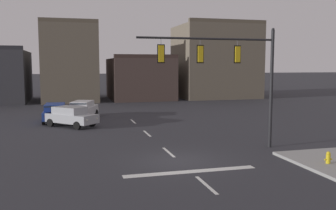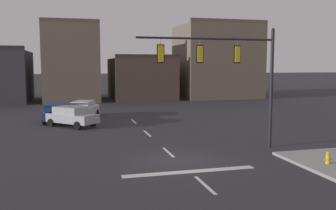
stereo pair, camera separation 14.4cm
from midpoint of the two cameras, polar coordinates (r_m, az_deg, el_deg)
name	(u,v)px [view 1 (the left image)]	position (r m, az deg, el deg)	size (l,w,h in m)	color
ground_plane	(179,161)	(19.43, 1.43, -8.60)	(400.00, 400.00, 0.00)	#2B2B30
stop_bar_paint	(191,172)	(17.59, 3.31, -10.18)	(6.40, 0.50, 0.01)	silver
lane_centreline	(169,152)	(21.30, -0.10, -7.27)	(0.16, 26.40, 0.01)	silver
signal_mast_near_side	(231,66)	(21.70, 9.48, 5.95)	(8.23, 0.37, 7.12)	black
car_lot_nearside	(71,116)	(30.94, -14.87, -1.65)	(4.38, 4.38, 1.61)	#9EA0A5
car_lot_middle	(83,109)	(35.62, -13.08, -0.60)	(3.15, 4.75, 1.61)	silver
car_lot_farside	(55,112)	(33.85, -17.09, -1.06)	(2.07, 4.52, 1.61)	navy
fire_hydrant	(328,160)	(19.93, 23.23, -7.76)	(0.40, 0.30, 0.75)	gold
building_row	(121,68)	(54.23, -7.39, 5.61)	(43.36, 11.05, 11.35)	#38383D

